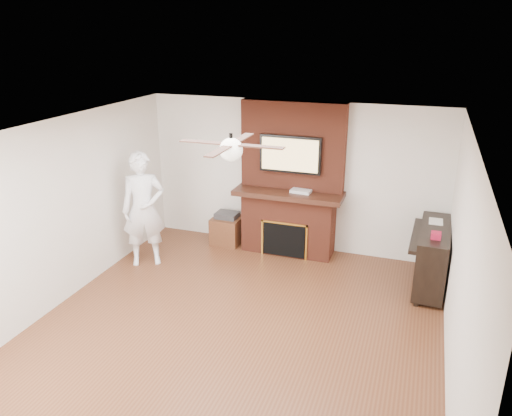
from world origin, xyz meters
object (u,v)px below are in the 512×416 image
(piano, at_px, (432,256))
(side_table, at_px, (227,229))
(fireplace, at_px, (290,194))
(person, at_px, (144,209))

(piano, bearing_deg, side_table, 173.78)
(fireplace, distance_m, side_table, 1.32)
(fireplace, bearing_deg, side_table, -176.51)
(side_table, bearing_deg, piano, -7.08)
(fireplace, distance_m, person, 2.36)
(side_table, distance_m, piano, 3.42)
(fireplace, bearing_deg, person, -148.97)
(fireplace, distance_m, piano, 2.40)
(person, bearing_deg, side_table, 20.61)
(person, height_order, piano, person)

